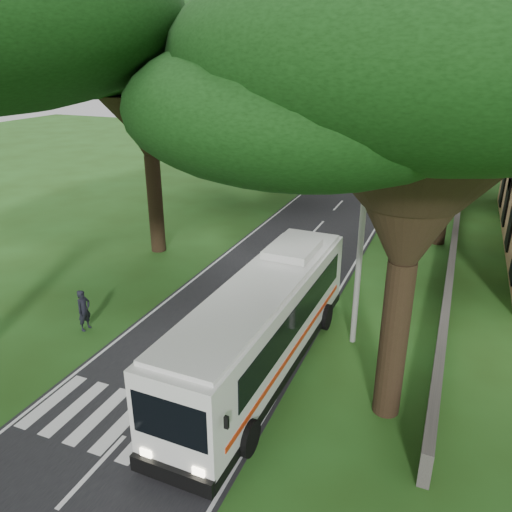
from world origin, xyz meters
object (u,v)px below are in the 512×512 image
at_px(distant_car_c, 413,138).
at_px(pole_near, 360,250).
at_px(distant_car_b, 373,145).
at_px(pole_far, 434,126).
at_px(distant_car_a, 352,174).
at_px(coach_bus, 263,323).
at_px(pedestrian, 84,310).
at_px(pole_mid, 415,159).

bearing_deg(distant_car_c, pole_near, 83.90).
relative_size(distant_car_b, distant_car_c, 0.92).
relative_size(pole_far, distant_car_a, 1.83).
relative_size(pole_near, coach_bus, 0.63).
bearing_deg(distant_car_a, pedestrian, 83.57).
distance_m(pole_near, distant_car_c, 54.28).
height_order(pole_near, distant_car_a, pole_near).
relative_size(pole_near, pedestrian, 4.23).
distance_m(pole_far, coach_bus, 43.45).
xyz_separation_m(distant_car_a, pedestrian, (-4.87, -32.13, 0.17)).
height_order(pole_far, distant_car_b, pole_far).
bearing_deg(distant_car_c, pole_far, 93.77).
distance_m(pole_near, pole_mid, 20.00).
height_order(pole_near, distant_car_c, pole_near).
relative_size(distant_car_a, distant_car_b, 0.99).
distance_m(pole_mid, pole_far, 20.00).
bearing_deg(distant_car_c, coach_bus, 80.90).
bearing_deg(pole_near, distant_car_a, 102.42).
height_order(pole_mid, distant_car_b, pole_mid).
distance_m(pole_near, distant_car_b, 47.13).
distance_m(coach_bus, distant_car_a, 32.13).
bearing_deg(pedestrian, pole_far, -10.01).
xyz_separation_m(pole_far, coach_bus, (-2.80, -43.30, -2.17)).
distance_m(pole_near, pedestrian, 12.15).
xyz_separation_m(pole_near, pedestrian, (-11.17, -3.52, -3.23)).
xyz_separation_m(pole_far, pedestrian, (-11.17, -43.52, -3.23)).
xyz_separation_m(pole_near, pole_far, (0.00, 40.00, 0.00)).
bearing_deg(coach_bus, pedestrian, -177.15).
bearing_deg(distant_car_c, distant_car_b, 52.26).
bearing_deg(coach_bus, pole_far, 87.70).
distance_m(pole_mid, distant_car_b, 27.65).
relative_size(pole_near, distant_car_b, 1.81).
bearing_deg(pole_near, pole_far, 90.00).
relative_size(coach_bus, distant_car_c, 2.64).
height_order(pole_mid, distant_car_c, pole_mid).
xyz_separation_m(coach_bus, distant_car_c, (-0.56, 57.37, -1.28)).
xyz_separation_m(distant_car_c, pedestrian, (-7.81, -57.58, 0.21)).
bearing_deg(pole_mid, pedestrian, -115.41).
distance_m(pole_mid, distant_car_c, 34.41).
distance_m(coach_bus, distant_car_c, 57.39).
height_order(distant_car_a, distant_car_c, distant_car_a).
bearing_deg(coach_bus, distant_car_b, 96.74).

